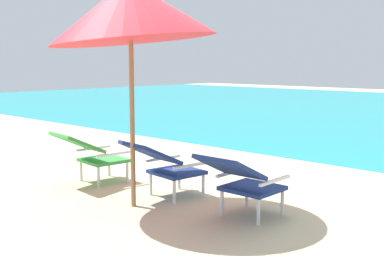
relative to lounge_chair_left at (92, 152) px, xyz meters
The scene contains 5 objects.
ground_plane 4.22m from the lounge_chair_left, 74.56° to the left, with size 40.00×40.00×0.00m, color #CCB78E.
lounge_chair_left is the anchor object (origin of this frame).
lounge_chair_center 1.17m from the lounge_chair_left, ahead, with size 0.64×0.93×0.68m.
lounge_chair_right 2.26m from the lounge_chair_left, ahead, with size 0.56×0.88×0.68m.
beach_umbrella_center 2.01m from the lounge_chair_left, 13.75° to the right, with size 2.45×2.45×2.43m.
Camera 1 is at (3.95, -3.61, 1.53)m, focal length 45.87 mm.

